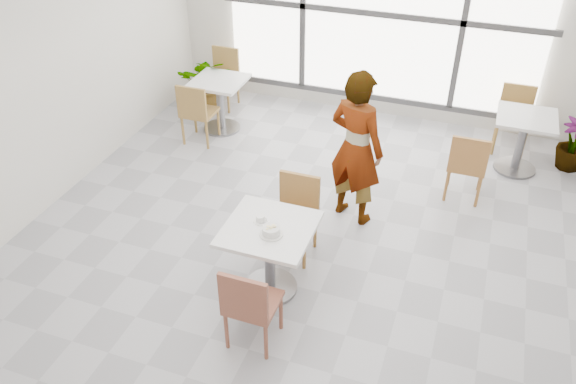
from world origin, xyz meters
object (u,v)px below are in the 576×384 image
(bg_table_left, at_px, (220,98))
(bg_chair_left_far, at_px, (224,73))
(plant_right, at_px, (574,144))
(main_table, at_px, (270,247))
(chair_far, at_px, (296,210))
(bg_chair_right_near, at_px, (467,163))
(bg_chair_left_near, at_px, (196,110))
(oatmeal_bowl, at_px, (271,231))
(bg_chair_right_far, at_px, (514,114))
(person, at_px, (356,148))
(plant_left, at_px, (206,83))
(chair_near, at_px, (249,303))
(bg_table_right, at_px, (523,135))
(coffee_cup, at_px, (261,219))

(bg_table_left, distance_m, bg_chair_left_far, 0.81)
(bg_chair_left_far, bearing_deg, plant_right, -2.46)
(main_table, bearing_deg, chair_far, 86.67)
(main_table, distance_m, bg_chair_right_near, 2.67)
(bg_chair_left_near, xyz_separation_m, bg_chair_right_near, (3.51, -0.15, 0.00))
(oatmeal_bowl, bearing_deg, bg_chair_right_far, 61.73)
(plant_right, bearing_deg, main_table, -130.06)
(chair_far, height_order, bg_chair_left_near, same)
(person, height_order, bg_chair_right_far, person)
(bg_table_left, bearing_deg, bg_chair_right_far, 11.99)
(bg_chair_left_near, bearing_deg, plant_left, -70.78)
(chair_near, xyz_separation_m, person, (0.35, 2.12, 0.38))
(bg_chair_left_far, xyz_separation_m, bg_chair_right_far, (4.15, 0.07, 0.00))
(bg_table_right, bearing_deg, person, -136.14)
(bg_table_left, relative_size, bg_chair_left_far, 0.86)
(chair_far, relative_size, bg_table_left, 1.16)
(person, height_order, bg_table_right, person)
(person, height_order, bg_chair_left_far, person)
(main_table, xyz_separation_m, person, (0.44, 1.41, 0.35))
(chair_far, height_order, oatmeal_bowl, chair_far)
(oatmeal_bowl, bearing_deg, plant_right, 51.30)
(bg_chair_right_near, xyz_separation_m, bg_chair_right_far, (0.46, 1.45, 0.00))
(main_table, height_order, coffee_cup, coffee_cup)
(person, height_order, bg_chair_right_near, person)
(bg_chair_left_far, bearing_deg, plant_left, -123.55)
(chair_far, bearing_deg, person, 62.28)
(main_table, height_order, bg_chair_left_far, bg_chair_left_far)
(plant_left, bearing_deg, chair_near, -59.30)
(person, xyz_separation_m, plant_left, (-2.72, 1.87, -0.45))
(bg_table_right, xyz_separation_m, bg_chair_left_near, (-4.09, -0.76, 0.01))
(bg_chair_left_near, height_order, plant_left, bg_chair_left_near)
(chair_far, distance_m, bg_table_left, 2.83)
(chair_near, xyz_separation_m, bg_table_right, (2.07, 3.77, -0.01))
(oatmeal_bowl, height_order, plant_right, oatmeal_bowl)
(coffee_cup, xyz_separation_m, bg_chair_right_near, (1.68, 2.10, -0.28))
(bg_chair_left_near, bearing_deg, plant_right, -167.84)
(person, bearing_deg, bg_table_right, -116.04)
(chair_far, bearing_deg, bg_chair_right_near, 44.41)
(plant_left, bearing_deg, oatmeal_bowl, -55.35)
(bg_chair_left_far, height_order, bg_chair_right_near, same)
(chair_near, xyz_separation_m, chair_far, (-0.06, 1.35, 0.00))
(person, distance_m, bg_chair_left_far, 3.34)
(bg_table_left, xyz_separation_m, bg_table_right, (3.98, 0.28, 0.00))
(plant_left, bearing_deg, bg_chair_right_far, 4.27)
(bg_chair_left_far, bearing_deg, chair_far, -53.43)
(oatmeal_bowl, bearing_deg, bg_chair_right_near, 55.86)
(bg_chair_right_near, xyz_separation_m, plant_left, (-3.86, 1.13, -0.07))
(oatmeal_bowl, height_order, bg_chair_left_near, bg_chair_left_near)
(oatmeal_bowl, distance_m, plant_right, 4.40)
(chair_near, xyz_separation_m, bg_table_left, (-1.91, 3.49, -0.01))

